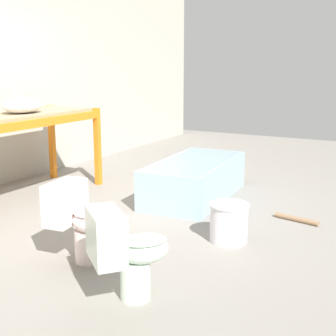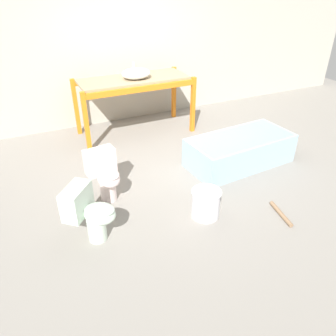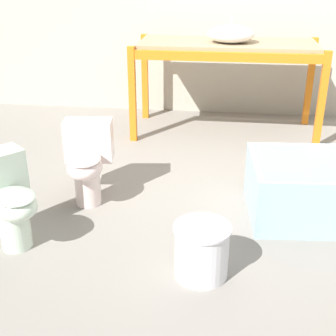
# 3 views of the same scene
# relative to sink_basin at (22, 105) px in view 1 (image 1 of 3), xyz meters

# --- Properties ---
(ground_plane) EXTENTS (12.00, 12.00, 0.00)m
(ground_plane) POSITION_rel_sink_basin_xyz_m (0.10, -1.14, -1.09)
(ground_plane) COLOR gray
(shelving_rack) EXTENTS (1.99, 0.85, 1.00)m
(shelving_rack) POSITION_rel_sink_basin_xyz_m (-0.03, 0.07, -0.23)
(shelving_rack) COLOR orange
(shelving_rack) RESTS_ON ground_plane
(sink_basin) EXTENTS (0.49, 0.39, 0.26)m
(sink_basin) POSITION_rel_sink_basin_xyz_m (0.00, 0.00, 0.00)
(sink_basin) COLOR white
(sink_basin) RESTS_ON shelving_rack
(bathtub_main) EXTENTS (1.65, 0.87, 0.45)m
(bathtub_main) POSITION_rel_sink_basin_xyz_m (1.00, -1.70, -0.84)
(bathtub_main) COLOR #99B7CC
(bathtub_main) RESTS_ON ground_plane
(toilet_near) EXTENTS (0.61, 0.59, 0.64)m
(toilet_near) POSITION_rel_sink_basin_xyz_m (-1.45, -2.38, -0.73)
(toilet_near) COLOR silver
(toilet_near) RESTS_ON ground_plane
(toilet_far) EXTENTS (0.40, 0.56, 0.64)m
(toilet_far) POSITION_rel_sink_basin_xyz_m (-1.09, -1.70, -0.73)
(toilet_far) COLOR silver
(toilet_far) RESTS_ON ground_plane
(bucket_white) EXTENTS (0.36, 0.36, 0.35)m
(bucket_white) POSITION_rel_sink_basin_xyz_m (-0.12, -2.58, -0.91)
(bucket_white) COLOR silver
(bucket_white) RESTS_ON ground_plane
(loose_pipe) EXTENTS (0.14, 0.46, 0.05)m
(loose_pipe) POSITION_rel_sink_basin_xyz_m (0.71, -2.97, -1.07)
(loose_pipe) COLOR #8C6B4C
(loose_pipe) RESTS_ON ground_plane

